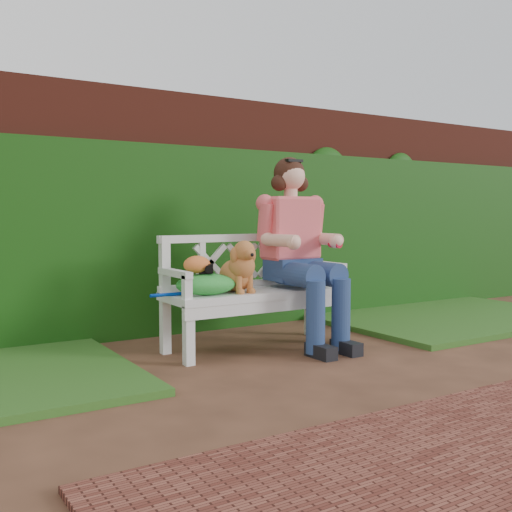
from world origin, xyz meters
TOP-DOWN VIEW (x-y plane):
  - ground at (0.00, 0.00)m, footprint 60.00×60.00m
  - brick_wall at (0.00, 1.90)m, footprint 10.00×0.30m
  - ivy_hedge at (0.00, 1.68)m, footprint 10.00×0.18m
  - grass_right at (2.40, 0.90)m, footprint 2.60×2.00m
  - garden_bench at (-0.01, 0.74)m, footprint 1.63×0.76m
  - seated_woman at (0.35, 0.72)m, footprint 0.83×1.02m
  - dog at (-0.21, 0.68)m, footprint 0.30×0.39m
  - tennis_racket at (-0.55, 0.73)m, footprint 0.61×0.38m
  - green_bag at (-0.48, 0.70)m, footprint 0.56×0.49m
  - camera_item at (-0.49, 0.69)m, footprint 0.13×0.11m
  - baseball_glove at (-0.55, 0.71)m, footprint 0.25×0.21m

SIDE VIEW (x-z plane):
  - ground at x=0.00m, z-range 0.00..0.00m
  - grass_right at x=2.40m, z-range 0.00..0.05m
  - garden_bench at x=-0.01m, z-range 0.00..0.48m
  - tennis_racket at x=-0.55m, z-range 0.48..0.51m
  - green_bag at x=-0.48m, z-range 0.48..0.64m
  - camera_item at x=-0.49m, z-range 0.64..0.71m
  - dog at x=-0.21m, z-range 0.48..0.89m
  - baseball_glove at x=-0.55m, z-range 0.64..0.77m
  - seated_woman at x=0.35m, z-range 0.00..1.61m
  - ivy_hedge at x=0.00m, z-range 0.00..1.70m
  - brick_wall at x=0.00m, z-range 0.00..2.20m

